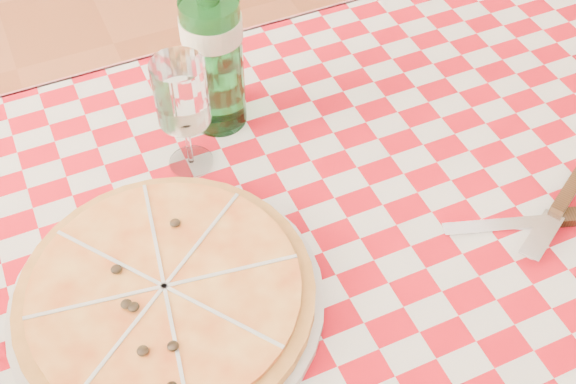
% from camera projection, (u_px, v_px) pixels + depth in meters
% --- Properties ---
extents(dining_table, '(1.20, 0.80, 0.75)m').
position_uv_depth(dining_table, '(320.00, 295.00, 0.96)').
color(dining_table, brown).
rests_on(dining_table, ground).
extents(tablecloth, '(1.30, 0.90, 0.01)m').
position_uv_depth(tablecloth, '(323.00, 254.00, 0.89)').
color(tablecloth, '#A70A16').
rests_on(tablecloth, dining_table).
extents(pizza_plate, '(0.41, 0.41, 0.05)m').
position_uv_depth(pizza_plate, '(166.00, 293.00, 0.82)').
color(pizza_plate, '#BB7B3E').
rests_on(pizza_plate, tablecloth).
extents(water_bottle, '(0.10, 0.10, 0.29)m').
position_uv_depth(water_bottle, '(212.00, 37.00, 0.93)').
color(water_bottle, '#196425').
rests_on(water_bottle, tablecloth).
extents(wine_glass, '(0.08, 0.08, 0.17)m').
position_uv_depth(wine_glass, '(185.00, 117.00, 0.92)').
color(wine_glass, white).
rests_on(wine_glass, tablecloth).
extents(cutlery, '(0.29, 0.26, 0.03)m').
position_uv_depth(cutlery, '(555.00, 215.00, 0.91)').
color(cutlery, silver).
rests_on(cutlery, tablecloth).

